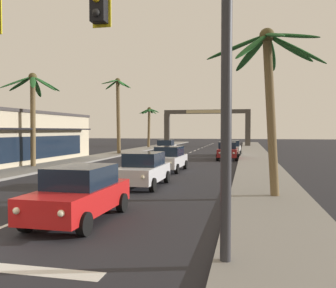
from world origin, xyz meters
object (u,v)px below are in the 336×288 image
sedan_fifth_in_queue (169,158)px  sedan_oncoming_far (166,147)px  sedan_parked_mid_kerb (227,151)px  town_gateway_arch (206,122)px  palm_left_third (118,104)px  palm_left_farthest (149,119)px  palm_right_second (270,72)px  sedan_parked_nearest_kerb (232,148)px  sedan_third_in_queue (144,169)px  traffic_signal_mast (57,29)px  sedan_lead_at_stop_bar (80,193)px  palm_left_second (33,101)px

sedan_fifth_in_queue → sedan_oncoming_far: same height
sedan_parked_mid_kerb → town_gateway_arch: town_gateway_arch is taller
sedan_oncoming_far → palm_left_third: 7.42m
palm_left_farthest → palm_right_second: size_ratio=0.93×
palm_right_second → sedan_parked_nearest_kerb: bearing=95.6°
sedan_parked_mid_kerb → sedan_third_in_queue: bearing=-100.6°
traffic_signal_mast → sedan_third_in_queue: (-0.86, 9.72, -4.15)m
sedan_third_in_queue → palm_left_farthest: (-9.95, 37.24, 3.71)m
sedan_lead_at_stop_bar → sedan_third_in_queue: size_ratio=1.00×
sedan_oncoming_far → palm_left_farthest: palm_left_farthest is taller
sedan_third_in_queue → palm_left_second: size_ratio=0.64×
sedan_fifth_in_queue → sedan_parked_nearest_kerb: 16.25m
town_gateway_arch → traffic_signal_mast: bearing=-87.2°
sedan_oncoming_far → palm_left_farthest: size_ratio=0.70×
sedan_third_in_queue → traffic_signal_mast: bearing=-85.0°
sedan_fifth_in_queue → sedan_parked_nearest_kerb: (3.64, 15.84, 0.00)m
sedan_lead_at_stop_bar → palm_left_farthest: palm_left_farthest is taller
palm_right_second → sedan_fifth_in_queue: bearing=124.3°
sedan_lead_at_stop_bar → palm_left_second: bearing=127.4°
sedan_lead_at_stop_bar → palm_left_farthest: 45.36m
sedan_parked_mid_kerb → palm_left_third: bearing=160.1°
palm_left_third → palm_right_second: palm_left_third is taller
traffic_signal_mast → palm_left_third: 33.28m
traffic_signal_mast → sedan_oncoming_far: bearing=98.5°
palm_left_farthest → palm_right_second: 42.31m
sedan_third_in_queue → town_gateway_arch: 46.20m
sedan_parked_nearest_kerb → sedan_parked_mid_kerb: 5.39m
palm_left_second → traffic_signal_mast: bearing=-55.5°
sedan_third_in_queue → palm_right_second: bearing=-18.8°
sedan_oncoming_far → sedan_parked_nearest_kerb: (7.50, -0.36, 0.00)m
palm_left_farthest → sedan_parked_nearest_kerb: bearing=-47.3°
sedan_fifth_in_queue → palm_left_second: size_ratio=0.64×
palm_left_third → sedan_fifth_in_queue: bearing=-58.4°
traffic_signal_mast → sedan_oncoming_far: size_ratio=2.43×
sedan_third_in_queue → palm_left_third: (-9.44, 21.92, 4.98)m
sedan_lead_at_stop_bar → palm_left_second: 17.49m
sedan_parked_mid_kerb → palm_right_second: size_ratio=0.65×
sedan_parked_mid_kerb → palm_left_third: (-12.67, 4.59, 4.98)m
sedan_lead_at_stop_bar → palm_right_second: size_ratio=0.65×
sedan_parked_mid_kerb → palm_left_farthest: bearing=123.5°
sedan_lead_at_stop_bar → sedan_third_in_queue: (0.04, 6.87, 0.00)m
sedan_parked_mid_kerb → palm_left_second: palm_left_second is taller
sedan_fifth_in_queue → palm_left_third: bearing=121.6°
sedan_parked_nearest_kerb → palm_right_second: 25.18m
traffic_signal_mast → sedan_fifth_in_queue: 17.13m
sedan_lead_at_stop_bar → traffic_signal_mast: bearing=-72.5°
sedan_third_in_queue → sedan_oncoming_far: size_ratio=0.99×
sedan_third_in_queue → sedan_fifth_in_queue: bearing=91.6°
palm_left_farthest → sedan_lead_at_stop_bar: bearing=-77.3°
sedan_third_in_queue → sedan_parked_nearest_kerb: (3.45, 22.70, 0.00)m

